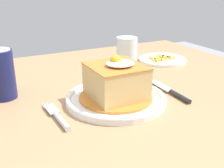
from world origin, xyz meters
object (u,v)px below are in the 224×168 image
knife (174,93)px  fork (58,117)px  soda_can (1,74)px  drinking_glass (127,55)px  side_plate_fries (162,59)px  main_plate (116,99)px

knife → fork: bearing=178.2°
soda_can → drinking_glass: soda_can is taller
fork → soda_can: 0.20m
drinking_glass → side_plate_fries: 0.17m
knife → side_plate_fries: side_plate_fries is taller
fork → drinking_glass: bearing=38.0°
knife → side_plate_fries: (0.17, 0.27, -0.00)m
side_plate_fries → fork: bearing=-150.9°
main_plate → knife: (0.15, -0.03, -0.00)m
main_plate → soda_can: bearing=147.0°
main_plate → drinking_glass: 0.27m
main_plate → fork: size_ratio=1.71×
main_plate → fork: (-0.15, -0.02, -0.00)m
fork → knife: 0.30m
main_plate → soda_can: (-0.24, 0.15, 0.05)m
soda_can → side_plate_fries: size_ratio=0.73×
fork → knife: same height
drinking_glass → main_plate: bearing=-125.9°
fork → side_plate_fries: 0.54m
fork → knife: bearing=-1.8°
soda_can → side_plate_fries: soda_can is taller
main_plate → fork: 0.15m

